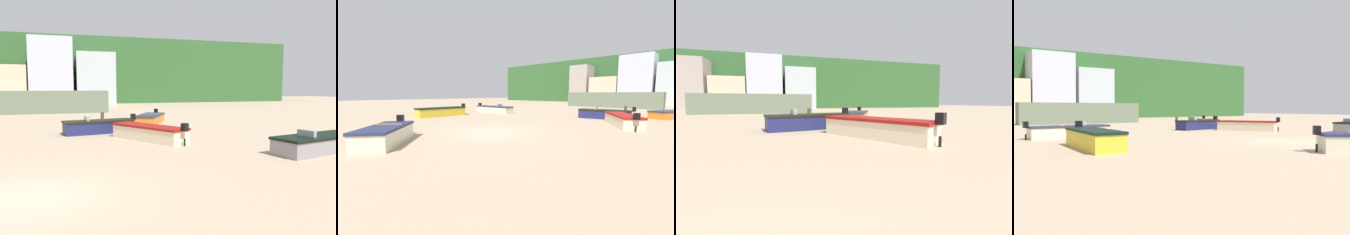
% 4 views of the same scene
% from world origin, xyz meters
% --- Properties ---
extents(ground_plane, '(160.00, 160.00, 0.00)m').
position_xyz_m(ground_plane, '(0.00, 0.00, 0.00)').
color(ground_plane, tan).
extents(headland_hill, '(90.00, 32.00, 12.17)m').
position_xyz_m(headland_hill, '(0.00, 66.00, 6.09)').
color(headland_hill, '#2E5A2B').
rests_on(headland_hill, ground).
extents(harbor_pier, '(14.79, 2.40, 2.59)m').
position_xyz_m(harbor_pier, '(-2.13, 30.00, 1.29)').
color(harbor_pier, '#616F57').
rests_on(harbor_pier, ground).
extents(townhouse_left, '(4.68, 5.16, 9.76)m').
position_xyz_m(townhouse_left, '(-14.66, 46.58, 4.88)').
color(townhouse_left, '#A2958B').
rests_on(townhouse_left, ground).
extents(townhouse_centre_right, '(6.33, 5.17, 6.43)m').
position_xyz_m(townhouse_centre_right, '(-8.56, 46.58, 3.21)').
color(townhouse_centre_right, beige).
rests_on(townhouse_centre_right, ground).
extents(townhouse_right, '(6.66, 6.23, 10.97)m').
position_xyz_m(townhouse_right, '(-1.80, 47.11, 5.48)').
color(townhouse_right, silver).
rests_on(townhouse_right, ground).
extents(boat_yellow_1, '(1.71, 5.39, 1.25)m').
position_xyz_m(boat_yellow_1, '(-10.42, 2.59, 0.47)').
color(boat_yellow_1, gold).
rests_on(boat_yellow_1, ground).
extents(boat_cream_2, '(5.38, 1.62, 1.13)m').
position_xyz_m(boat_cream_2, '(-9.60, 9.39, 0.42)').
color(boat_cream_2, beige).
rests_on(boat_cream_2, ground).
extents(boat_navy_3, '(4.84, 2.14, 1.18)m').
position_xyz_m(boat_navy_3, '(2.70, 11.91, 0.44)').
color(boat_navy_3, navy).
rests_on(boat_navy_3, ground).
extents(boat_orange_4, '(3.39, 4.45, 1.08)m').
position_xyz_m(boat_orange_4, '(7.25, 16.43, 0.39)').
color(boat_orange_4, orange).
rests_on(boat_orange_4, ground).
extents(boat_cream_6, '(3.71, 3.40, 1.17)m').
position_xyz_m(boat_cream_6, '(-1.31, -5.39, 0.43)').
color(boat_cream_6, beige).
rests_on(boat_cream_6, ground).
extents(boat_cream_7, '(3.68, 5.00, 1.17)m').
position_xyz_m(boat_cream_7, '(5.16, 8.21, 0.43)').
color(boat_cream_7, beige).
rests_on(boat_cream_7, ground).
extents(mooring_post_near_water, '(0.27, 0.27, 1.02)m').
position_xyz_m(mooring_post_near_water, '(3.35, 16.50, 0.51)').
color(mooring_post_near_water, '#4A3429').
rests_on(mooring_post_near_water, ground).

